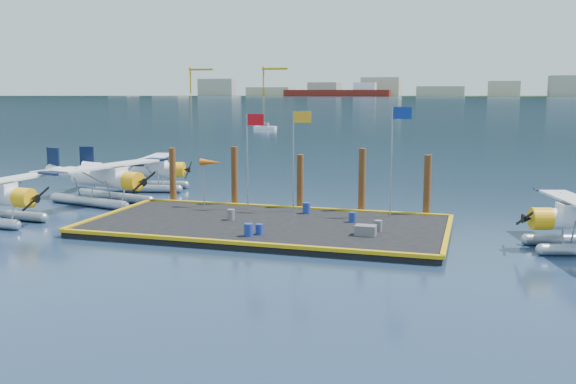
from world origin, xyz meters
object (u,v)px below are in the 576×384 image
seaplane_b (105,181)px  piling_4 (427,188)px  flagpole_yellow (297,145)px  drum_4 (352,217)px  flagpole_red (250,146)px  piling_0 (173,177)px  drum_3 (248,230)px  piling_1 (235,178)px  piling_2 (300,184)px  drum_2 (378,226)px  drum_5 (306,208)px  seaplane_c (148,171)px  windsock (210,163)px  drum_0 (231,215)px  piling_3 (362,183)px  crate (366,230)px  flagpole_blue (395,145)px  drum_1 (259,229)px

seaplane_b → piling_4: size_ratio=2.61×
flagpole_yellow → drum_4: bearing=-29.3°
flagpole_red → piling_0: flagpole_red is taller
seaplane_b → piling_0: (4.87, 0.62, 0.38)m
drum_3 → piling_1: 9.89m
piling_2 → piling_4: bearing=0.0°
drum_2 → drum_5: drum_5 is taller
seaplane_c → piling_4: bearing=62.8°
seaplane_b → flagpole_red: size_ratio=1.74×
drum_5 → windsock: 6.96m
drum_0 → drum_3: size_ratio=0.94×
flagpole_yellow → flagpole_red: bearing=180.0°
seaplane_c → drum_5: 17.06m
drum_4 → piling_4: bearing=44.6°
drum_2 → drum_3: size_ratio=0.90×
windsock → piling_1: 2.21m
seaplane_c → drum_2: (20.06, -11.72, -0.81)m
drum_5 → piling_1: 5.98m
flagpole_yellow → piling_1: bearing=161.2°
piling_1 → piling_4: piling_1 is taller
seaplane_b → piling_3: (17.87, 0.62, 0.53)m
crate → flagpole_yellow: flagpole_yellow is taller
piling_1 → drum_0: bearing=-71.4°
drum_5 → flagpole_red: bearing=173.5°
windsock → piling_4: 13.68m
flagpole_yellow → piling_4: bearing=11.6°
flagpole_red → piling_4: 11.17m
flagpole_red → drum_2: bearing=-25.9°
drum_0 → flagpole_blue: 10.43m
seaplane_b → drum_3: (13.53, -8.24, -0.88)m
drum_4 → piling_0: (-13.14, 3.81, 1.31)m
drum_1 → piling_1: 9.61m
piling_3 → piling_1: bearing=180.0°
drum_0 → piling_3: (6.75, 5.19, 1.44)m
drum_0 → drum_5: size_ratio=0.92×
drum_1 → piling_2: (-0.07, 8.33, 1.22)m
drum_4 → windsock: bearing=167.1°
drum_3 → flagpole_blue: size_ratio=0.10×
seaplane_c → drum_5: bearing=50.1°
drum_4 → piling_2: bearing=137.4°
flagpole_yellow → piling_0: (-9.20, 1.60, -2.51)m
drum_5 → flagpole_red: flagpole_red is taller
seaplane_b → windsock: (8.34, -0.98, 1.61)m
windsock → crate: bearing=-26.1°
flagpole_yellow → piling_1: (-4.70, 1.60, -2.41)m
crate → piling_1: piling_1 is taller
flagpole_red → flagpole_blue: (8.99, -0.00, 0.29)m
piling_0 → flagpole_yellow: bearing=-9.9°
seaplane_c → flagpole_blue: 21.90m
seaplane_b → drum_5: (14.82, -1.41, -0.88)m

